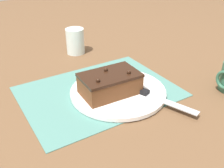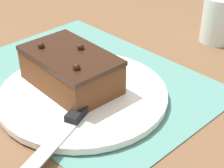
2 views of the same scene
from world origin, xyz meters
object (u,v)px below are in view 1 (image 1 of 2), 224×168
object	(u,v)px
cake_plate	(118,91)
chocolate_cake	(110,83)
serving_knife	(149,94)
drinking_glass	(75,41)

from	to	relation	value
cake_plate	chocolate_cake	world-z (taller)	chocolate_cake
cake_plate	serving_knife	size ratio (longest dim) A/B	1.33
serving_knife	drinking_glass	xyz separation A→B (m)	(0.03, -0.44, 0.03)
cake_plate	chocolate_cake	xyz separation A→B (m)	(0.03, 0.00, 0.04)
chocolate_cake	serving_knife	xyz separation A→B (m)	(-0.09, 0.07, -0.03)
cake_plate	serving_knife	world-z (taller)	serving_knife
drinking_glass	serving_knife	bearing A→B (deg)	93.60
cake_plate	serving_knife	xyz separation A→B (m)	(-0.06, 0.07, 0.01)
cake_plate	drinking_glass	size ratio (longest dim) A/B	2.84
chocolate_cake	drinking_glass	bearing A→B (deg)	-99.23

